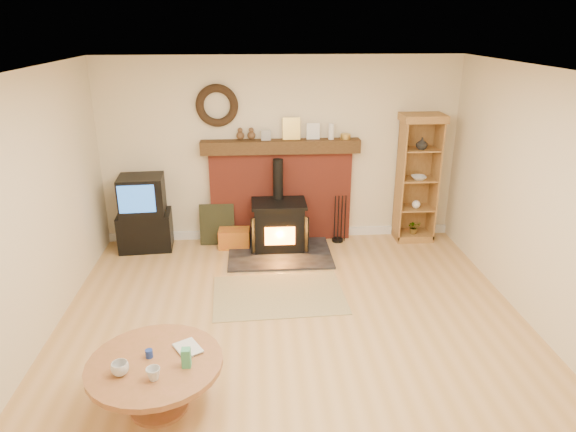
{
  "coord_description": "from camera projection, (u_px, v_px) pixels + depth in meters",
  "views": [
    {
      "loc": [
        -0.38,
        -4.3,
        3.01
      ],
      "look_at": [
        -0.01,
        1.0,
        0.99
      ],
      "focal_mm": 32.0,
      "sensor_mm": 36.0,
      "label": 1
    }
  ],
  "objects": [
    {
      "name": "ground",
      "position": [
        296.0,
        344.0,
        5.1
      ],
      "size": [
        5.5,
        5.5,
        0.0
      ],
      "primitive_type": "plane",
      "color": "tan",
      "rests_on": "ground"
    },
    {
      "name": "room_shell",
      "position": [
        294.0,
        176.0,
        4.58
      ],
      "size": [
        5.02,
        5.52,
        2.61
      ],
      "color": "beige",
      "rests_on": "ground"
    },
    {
      "name": "chimney_breast",
      "position": [
        281.0,
        187.0,
        7.31
      ],
      "size": [
        2.2,
        0.22,
        1.78
      ],
      "color": "#983526",
      "rests_on": "ground"
    },
    {
      "name": "wood_stove",
      "position": [
        279.0,
        227.0,
        7.1
      ],
      "size": [
        1.4,
        1.0,
        1.26
      ],
      "color": "black",
      "rests_on": "ground"
    },
    {
      "name": "area_rug",
      "position": [
        279.0,
        295.0,
        6.01
      ],
      "size": [
        1.56,
        1.11,
        0.01
      ],
      "primitive_type": "cube",
      "rotation": [
        0.0,
        0.0,
        0.04
      ],
      "color": "olive",
      "rests_on": "ground"
    },
    {
      "name": "tv_unit",
      "position": [
        144.0,
        214.0,
        7.1
      ],
      "size": [
        0.75,
        0.55,
        1.05
      ],
      "color": "black",
      "rests_on": "ground"
    },
    {
      "name": "curio_cabinet",
      "position": [
        417.0,
        178.0,
        7.28
      ],
      "size": [
        0.59,
        0.42,
        1.83
      ],
      "color": "brown",
      "rests_on": "ground"
    },
    {
      "name": "firelog_box",
      "position": [
        234.0,
        238.0,
        7.25
      ],
      "size": [
        0.44,
        0.29,
        0.27
      ],
      "primitive_type": "cube",
      "rotation": [
        0.0,
        0.0,
        -0.04
      ],
      "color": "gold",
      "rests_on": "ground"
    },
    {
      "name": "leaning_painting",
      "position": [
        217.0,
        224.0,
        7.32
      ],
      "size": [
        0.49,
        0.13,
        0.58
      ],
      "primitive_type": "cube",
      "rotation": [
        -0.17,
        0.0,
        0.0
      ],
      "color": "black",
      "rests_on": "ground"
    },
    {
      "name": "fire_tools",
      "position": [
        338.0,
        231.0,
        7.43
      ],
      "size": [
        0.19,
        0.16,
        0.7
      ],
      "color": "black",
      "rests_on": "ground"
    },
    {
      "name": "coffee_table",
      "position": [
        155.0,
        371.0,
        4.13
      ],
      "size": [
        1.09,
        1.09,
        0.62
      ],
      "color": "brown",
      "rests_on": "ground"
    }
  ]
}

